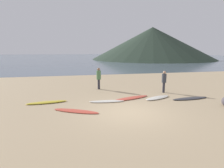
{
  "coord_description": "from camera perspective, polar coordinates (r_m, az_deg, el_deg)",
  "views": [
    {
      "loc": [
        -2.7,
        -8.58,
        3.11
      ],
      "look_at": [
        0.13,
        4.57,
        0.6
      ],
      "focal_mm": 30.04,
      "sensor_mm": 36.0,
      "label": 1
    }
  ],
  "objects": [
    {
      "name": "surfboard_4",
      "position": [
        12.38,
        13.66,
        -4.07
      ],
      "size": [
        2.08,
        1.33,
        0.09
      ],
      "primitive_type": "ellipsoid",
      "rotation": [
        0.0,
        0.0,
        0.4
      ],
      "color": "silver",
      "rests_on": "ground"
    },
    {
      "name": "ground_plane",
      "position": [
        19.04,
        -3.8,
        0.84
      ],
      "size": [
        120.0,
        120.0,
        0.2
      ],
      "primitive_type": "cube",
      "color": "tan",
      "rests_on": "ground"
    },
    {
      "name": "person_1",
      "position": [
        14.64,
        -4.07,
        2.25
      ],
      "size": [
        0.34,
        0.34,
        1.69
      ],
      "rotation": [
        0.0,
        0.0,
        4.13
      ],
      "color": "#2D2D38",
      "rests_on": "ground"
    },
    {
      "name": "surfboard_2",
      "position": [
        11.25,
        -1.63,
        -5.28
      ],
      "size": [
        2.14,
        0.67,
        0.08
      ],
      "primitive_type": "ellipsoid",
      "rotation": [
        0.0,
        0.0,
        -0.09
      ],
      "color": "silver",
      "rests_on": "ground"
    },
    {
      "name": "ocean_water",
      "position": [
        72.77,
        -10.07,
        7.95
      ],
      "size": [
        140.0,
        100.0,
        0.01
      ],
      "primitive_type": "cube",
      "color": "slate",
      "rests_on": "ground"
    },
    {
      "name": "headland_hill",
      "position": [
        60.99,
        12.13,
        12.01
      ],
      "size": [
        37.4,
        37.4,
        9.79
      ],
      "primitive_type": "cone",
      "color": "#28382B",
      "rests_on": "ground"
    },
    {
      "name": "surfboard_1",
      "position": [
        9.73,
        -10.91,
        -8.07
      ],
      "size": [
        2.41,
        1.6,
        0.06
      ],
      "primitive_type": "ellipsoid",
      "rotation": [
        0.0,
        0.0,
        -0.49
      ],
      "color": "#D84C38",
      "rests_on": "ground"
    },
    {
      "name": "surfboard_3",
      "position": [
        12.03,
        5.86,
        -4.27
      ],
      "size": [
        2.66,
        1.39,
        0.08
      ],
      "primitive_type": "ellipsoid",
      "rotation": [
        0.0,
        0.0,
        0.33
      ],
      "color": "#D84C38",
      "rests_on": "ground"
    },
    {
      "name": "surfboard_0",
      "position": [
        11.65,
        -19.28,
        -5.28
      ],
      "size": [
        2.33,
        0.74,
        0.09
      ],
      "primitive_type": "ellipsoid",
      "rotation": [
        0.0,
        0.0,
        0.12
      ],
      "color": "yellow",
      "rests_on": "ground"
    },
    {
      "name": "surfboard_5",
      "position": [
        12.89,
        22.7,
        -4.05
      ],
      "size": [
        2.55,
        0.74,
        0.08
      ],
      "primitive_type": "ellipsoid",
      "rotation": [
        0.0,
        0.0,
        0.08
      ],
      "color": "#333338",
      "rests_on": "ground"
    },
    {
      "name": "person_0",
      "position": [
        14.0,
        15.56,
        1.22
      ],
      "size": [
        0.32,
        0.32,
        1.58
      ],
      "rotation": [
        0.0,
        0.0,
        0.58
      ],
      "color": "#2D2D38",
      "rests_on": "ground"
    }
  ]
}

